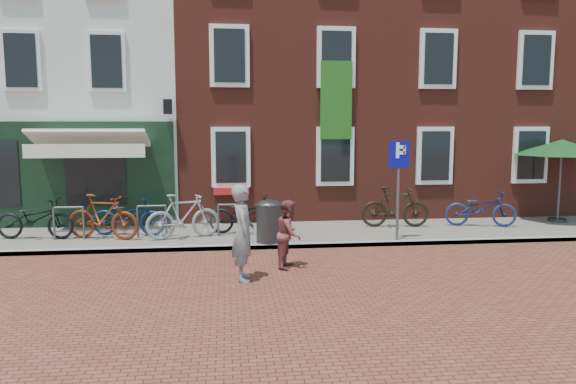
{
  "coord_description": "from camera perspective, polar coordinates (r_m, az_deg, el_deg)",
  "views": [
    {
      "loc": [
        0.37,
        -12.35,
        2.91
      ],
      "look_at": [
        1.91,
        1.0,
        1.23
      ],
      "focal_mm": 33.57,
      "sensor_mm": 36.0,
      "label": 1
    }
  ],
  "objects": [
    {
      "name": "litter_bin",
      "position": [
        12.88,
        -2.03,
        -2.88
      ],
      "size": [
        0.6,
        0.6,
        1.11
      ],
      "color": "#313032",
      "rests_on": "sidewalk"
    },
    {
      "name": "parasol",
      "position": [
        17.45,
        27.04,
        4.53
      ],
      "size": [
        2.7,
        2.7,
        2.49
      ],
      "color": "#4C4C4F",
      "rests_on": "sidewalk"
    },
    {
      "name": "boy",
      "position": [
        11.02,
        0.14,
        -4.44
      ],
      "size": [
        0.73,
        0.82,
        1.4
      ],
      "primitive_type": "imported",
      "rotation": [
        0.0,
        0.0,
        1.23
      ],
      "color": "brown",
      "rests_on": "ground"
    },
    {
      "name": "bicycle_1",
      "position": [
        14.01,
        -19.04,
        -2.51
      ],
      "size": [
        1.93,
        1.04,
        1.12
      ],
      "primitive_type": "imported",
      "rotation": [
        0.0,
        0.0,
        1.28
      ],
      "color": "#5F240E",
      "rests_on": "sidewalk"
    },
    {
      "name": "ground",
      "position": [
        12.69,
        -8.1,
        -6.19
      ],
      "size": [
        80.0,
        80.0,
        0.0
      ],
      "primitive_type": "plane",
      "color": "brown"
    },
    {
      "name": "parking_sign",
      "position": [
        13.3,
        11.64,
        2.07
      ],
      "size": [
        0.5,
        0.08,
        2.43
      ],
      "color": "#4C4C4F",
      "rests_on": "sidewalk"
    },
    {
      "name": "sidewalk",
      "position": [
        14.16,
        -3.88,
        -4.54
      ],
      "size": [
        24.0,
        3.0,
        0.1
      ],
      "primitive_type": "cube",
      "color": "slate",
      "rests_on": "ground"
    },
    {
      "name": "building_brick_mid",
      "position": [
        19.53,
        -1.78,
        13.28
      ],
      "size": [
        6.0,
        8.0,
        10.0
      ],
      "primitive_type": "cube",
      "color": "maroon",
      "rests_on": "ground"
    },
    {
      "name": "building_brick_right",
      "position": [
        20.9,
        15.26,
        12.63
      ],
      "size": [
        6.0,
        8.0,
        10.0
      ],
      "primitive_type": "cube",
      "color": "maroon",
      "rests_on": "ground"
    },
    {
      "name": "bicycle_4",
      "position": [
        13.96,
        -4.53,
        -2.4
      ],
      "size": [
        2.02,
        1.06,
        1.01
      ],
      "primitive_type": "imported",
      "rotation": [
        0.0,
        0.0,
        1.36
      ],
      "color": "black",
      "rests_on": "sidewalk"
    },
    {
      "name": "woman",
      "position": [
        10.11,
        -4.78,
        -4.32
      ],
      "size": [
        0.44,
        0.67,
        1.82
      ],
      "primitive_type": "imported",
      "rotation": [
        0.0,
        0.0,
        1.58
      ],
      "color": "slate",
      "rests_on": "ground"
    },
    {
      "name": "bicycle_2",
      "position": [
        14.31,
        -16.57,
        -2.44
      ],
      "size": [
        2.02,
        1.07,
        1.01
      ],
      "primitive_type": "imported",
      "rotation": [
        0.0,
        0.0,
        1.35
      ],
      "color": "#12214B",
      "rests_on": "sidewalk"
    },
    {
      "name": "bicycle_6",
      "position": [
        15.87,
        19.73,
        -1.64
      ],
      "size": [
        2.02,
        1.14,
        1.01
      ],
      "primitive_type": "imported",
      "rotation": [
        0.0,
        0.0,
        1.31
      ],
      "color": "navy",
      "rests_on": "sidewalk"
    },
    {
      "name": "bicycle_5",
      "position": [
        15.12,
        11.27,
        -1.56
      ],
      "size": [
        1.91,
        0.74,
        1.12
      ],
      "primitive_type": "imported",
      "rotation": [
        0.0,
        0.0,
        1.45
      ],
      "color": "black",
      "rests_on": "sidewalk"
    },
    {
      "name": "building_stucco",
      "position": [
        20.14,
        -22.45,
        11.14
      ],
      "size": [
        8.0,
        8.0,
        9.0
      ],
      "primitive_type": "cube",
      "color": "silver",
      "rests_on": "ground"
    },
    {
      "name": "bicycle_3",
      "position": [
        13.6,
        -11.03,
        -2.53
      ],
      "size": [
        1.93,
        1.05,
        1.12
      ],
      "primitive_type": "imported",
      "rotation": [
        0.0,
        0.0,
        1.87
      ],
      "color": "gray",
      "rests_on": "sidewalk"
    },
    {
      "name": "bicycle_0",
      "position": [
        14.69,
        -25.23,
        -2.59
      ],
      "size": [
        1.99,
        0.92,
        1.01
      ],
      "primitive_type": "imported",
      "rotation": [
        0.0,
        0.0,
        1.44
      ],
      "color": "black",
      "rests_on": "sidewalk"
    }
  ]
}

